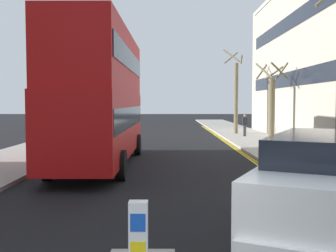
# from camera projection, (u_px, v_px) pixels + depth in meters

# --- Properties ---
(sidewalk_right) EXTENTS (4.00, 80.00, 0.14)m
(sidewalk_right) POSITION_uv_depth(u_px,v_px,m) (291.00, 155.00, 19.68)
(sidewalk_right) COLOR #9E9991
(sidewalk_right) RESTS_ON ground
(sidewalk_left) EXTENTS (4.00, 80.00, 0.14)m
(sidewalk_left) POSITION_uv_depth(u_px,v_px,m) (23.00, 156.00, 19.62)
(sidewalk_left) COLOR #9E9991
(sidewalk_left) RESTS_ON ground
(kerb_line_outer) EXTENTS (0.10, 56.00, 0.01)m
(kerb_line_outer) POSITION_uv_depth(u_px,v_px,m) (257.00, 163.00, 17.68)
(kerb_line_outer) COLOR yellow
(kerb_line_outer) RESTS_ON ground
(kerb_line_inner) EXTENTS (0.10, 56.00, 0.01)m
(kerb_line_inner) POSITION_uv_depth(u_px,v_px,m) (253.00, 163.00, 17.67)
(kerb_line_inner) COLOR yellow
(kerb_line_inner) RESTS_ON ground
(keep_left_bollard) EXTENTS (0.36, 0.28, 1.11)m
(keep_left_bollard) POSITION_uv_depth(u_px,v_px,m) (137.00, 242.00, 5.91)
(keep_left_bollard) COLOR silver
(keep_left_bollard) RESTS_ON traffic_island
(double_decker_bus_away) EXTENTS (2.85, 10.82, 5.64)m
(double_decker_bus_away) POSITION_uv_depth(u_px,v_px,m) (99.00, 93.00, 16.90)
(double_decker_bus_away) COLOR #B20F0F
(double_decker_bus_away) RESTS_ON ground
(taxi_minivan) EXTENTS (3.75, 5.15, 2.12)m
(taxi_minivan) POSITION_uv_depth(u_px,v_px,m) (327.00, 200.00, 6.51)
(taxi_minivan) COLOR white
(taxi_minivan) RESTS_ON ground
(pedestrian_far) EXTENTS (0.34, 0.22, 1.62)m
(pedestrian_far) POSITION_uv_depth(u_px,v_px,m) (243.00, 125.00, 30.18)
(pedestrian_far) COLOR #2D2D38
(pedestrian_far) RESTS_ON sidewalk_right
(street_tree_near) EXTENTS (1.61, 2.11, 6.77)m
(street_tree_near) POSITION_uv_depth(u_px,v_px,m) (234.00, 95.00, 32.70)
(street_tree_near) COLOR #6B6047
(street_tree_near) RESTS_ON sidewalk_right
(street_tree_mid) EXTENTS (2.02, 2.06, 5.03)m
(street_tree_mid) POSITION_uv_depth(u_px,v_px,m) (269.00, 105.00, 25.84)
(street_tree_mid) COLOR #6B6047
(street_tree_mid) RESTS_ON sidewalk_right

